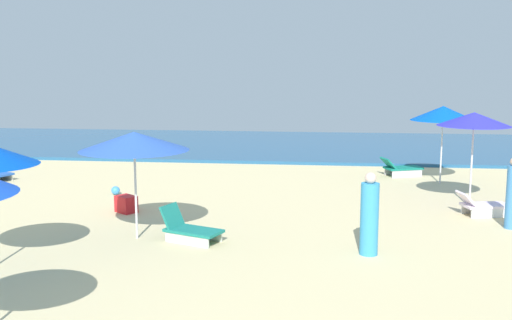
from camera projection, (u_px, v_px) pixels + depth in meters
The scene contains 10 objects.
ocean at pixel (261, 145), 27.94m from camera, with size 60.00×10.09×0.12m, color #225683.
umbrella_3 at pixel (474, 119), 15.83m from camera, with size 1.88×1.88×2.50m.
lounge_chair_3_0 at pixel (482, 206), 15.18m from camera, with size 1.37×0.88×0.62m.
umbrella_6 at pixel (134, 141), 12.91m from camera, with size 2.33×2.33×2.32m.
lounge_chair_6_0 at pixel (189, 229), 12.99m from camera, with size 1.42×1.02×0.75m.
umbrella_7 at pixel (443, 113), 18.92m from camera, with size 2.01×2.01×2.44m.
lounge_chair_7_0 at pixel (401, 168), 20.49m from camera, with size 1.47×1.06×0.64m.
beachgoer_4 at pixel (369, 217), 12.00m from camera, with size 0.37×0.37×1.65m.
beach_ball_1 at pixel (116, 191), 17.60m from camera, with size 0.25×0.25×0.25m, color #3E8FD4.
cooler_box_2 at pixel (126, 204), 15.52m from camera, with size 0.52×0.38×0.43m, color red.
Camera 1 is at (2.95, -2.59, 3.75)m, focal length 42.89 mm.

